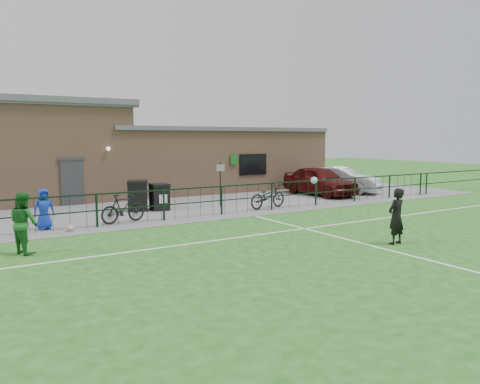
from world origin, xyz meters
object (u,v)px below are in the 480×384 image
sign_post (220,185)px  car_maroon (320,181)px  bicycle_d (123,208)px  ball_ground (70,228)px  wheelie_bin_left (138,196)px  bicycle_e (268,196)px  wheelie_bin_right (160,198)px  outfield_player (24,223)px  spectator_child (44,209)px  car_silver (341,180)px

sign_post → car_maroon: (6.66, 0.83, -0.22)m
bicycle_d → ball_ground: size_ratio=7.38×
wheelie_bin_left → bicycle_e: size_ratio=0.59×
wheelie_bin_right → bicycle_d: bearing=-132.1°
wheelie_bin_left → outfield_player: outfield_player is taller
wheelie_bin_right → ball_ground: 5.12m
wheelie_bin_right → ball_ground: (-4.31, -2.74, -0.43)m
bicycle_d → outfield_player: outfield_player is taller
ball_ground → wheelie_bin_right: bearing=32.4°
car_maroon → wheelie_bin_left: bearing=178.9°
bicycle_e → wheelie_bin_right: bearing=54.3°
spectator_child → sign_post: bearing=6.1°
bicycle_d → ball_ground: (-2.01, -0.61, -0.43)m
wheelie_bin_left → spectator_child: (-4.14, -2.35, 0.09)m
ball_ground → car_maroon: bearing=12.7°
wheelie_bin_left → wheelie_bin_right: (0.83, -0.39, -0.08)m
bicycle_e → car_silver: bearing=-79.0°
wheelie_bin_left → car_maroon: bearing=21.2°
car_maroon → outfield_player: (-15.39, -5.45, 0.04)m
bicycle_d → bicycle_e: size_ratio=0.87×
car_maroon → car_silver: (1.82, 0.27, -0.05)m
bicycle_d → ball_ground: bicycle_d is taller
wheelie_bin_right → outfield_player: 7.88m
bicycle_e → ball_ground: (-8.55, -0.69, -0.43)m
wheelie_bin_right → car_maroon: car_maroon is taller
wheelie_bin_right → car_silver: bearing=8.1°
wheelie_bin_right → car_silver: car_silver is taller
bicycle_d → bicycle_e: (6.54, 0.08, 0.00)m
outfield_player → wheelie_bin_left: bearing=-65.4°
wheelie_bin_left → sign_post: size_ratio=0.60×
bicycle_e → spectator_child: size_ratio=1.46×
wheelie_bin_left → car_silver: (12.05, 0.22, 0.13)m
sign_post → car_silver: bearing=7.4°
car_silver → wheelie_bin_left: bearing=156.1°
outfield_player → ball_ground: (1.69, 2.37, -0.72)m
wheelie_bin_left → bicycle_e: (5.08, -2.44, -0.07)m
ball_ground → wheelie_bin_left: bearing=42.0°
outfield_player → bicycle_e: bearing=-95.6°
spectator_child → bicycle_d: bearing=-8.4°
car_silver → bicycle_d: bearing=166.5°
sign_post → ball_ground: sign_post is taller
car_silver → spectator_child: (-16.18, -2.57, -0.04)m
car_silver → ball_ground: bearing=167.2°
car_maroon → bicycle_d: 11.95m
wheelie_bin_left → sign_post: bearing=7.6°
bicycle_e → ball_ground: 8.59m
wheelie_bin_left → bicycle_d: wheelie_bin_left is taller
bicycle_e → outfield_player: 10.69m
car_maroon → spectator_child: (-14.36, -2.30, -0.09)m
sign_post → bicycle_d: (-5.02, -1.64, -0.47)m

